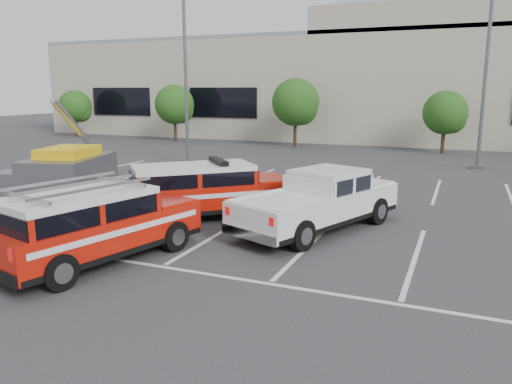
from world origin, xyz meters
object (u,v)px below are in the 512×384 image
(light_pole_mid, at_px, (486,66))
(tree_mid_left, at_px, (297,104))
(ladder_suv, at_px, (94,230))
(tree_mid_right, at_px, (446,114))
(tree_left, at_px, (176,106))
(utility_rig, at_px, (65,169))
(convention_building, at_px, (391,81))
(light_pole_left, at_px, (185,68))
(white_pickup, at_px, (319,207))
(fire_chief_suv, at_px, (206,194))
(tree_far_left, at_px, (76,108))

(light_pole_mid, bearing_deg, tree_mid_left, 153.08)
(ladder_suv, bearing_deg, tree_mid_right, 89.60)
(ladder_suv, bearing_deg, tree_mid_left, 111.97)
(tree_left, xyz_separation_m, ladder_suv, (13.25, -25.18, -1.98))
(tree_left, distance_m, tree_mid_right, 20.00)
(light_pole_mid, height_order, utility_rig, light_pole_mid)
(convention_building, xyz_separation_m, utility_rig, (-9.45, -27.88, -3.97))
(tree_mid_right, xyz_separation_m, ladder_suv, (-6.75, -25.18, -1.71))
(light_pole_left, relative_size, ladder_suv, 1.91)
(ladder_suv, bearing_deg, white_pickup, 63.53)
(light_pole_left, bearing_deg, tree_left, 124.52)
(white_pickup, bearing_deg, fire_chief_suv, -158.32)
(tree_far_left, relative_size, tree_mid_right, 1.00)
(light_pole_left, bearing_deg, convention_building, 67.61)
(tree_left, height_order, tree_mid_left, tree_mid_left)
(tree_mid_left, bearing_deg, fire_chief_suv, -79.85)
(convention_building, distance_m, white_pickup, 30.57)
(convention_building, xyz_separation_m, white_pickup, (2.32, -30.22, -4.02))
(tree_left, bearing_deg, light_pole_mid, -15.43)
(tree_far_left, bearing_deg, ladder_suv, -47.28)
(tree_far_left, xyz_separation_m, tree_mid_right, (30.00, 0.00, 0.00))
(light_pole_mid, bearing_deg, convention_building, 113.26)
(tree_mid_right, relative_size, fire_chief_suv, 0.76)
(light_pole_mid, xyz_separation_m, fire_chief_suv, (-8.26, -14.35, -4.42))
(convention_building, relative_size, tree_mid_right, 15.04)
(ladder_suv, bearing_deg, light_pole_mid, 80.26)
(tree_left, height_order, light_pole_mid, light_pole_mid)
(tree_left, height_order, utility_rig, tree_left)
(light_pole_left, relative_size, utility_rig, 2.07)
(tree_far_left, distance_m, fire_chief_suv, 31.28)
(white_pickup, bearing_deg, tree_left, 152.17)
(light_pole_mid, xyz_separation_m, ladder_suv, (-8.66, -19.13, -4.39))
(tree_far_left, height_order, white_pickup, tree_far_left)
(convention_building, bearing_deg, tree_mid_left, -117.40)
(light_pole_mid, xyz_separation_m, utility_rig, (-16.27, -12.01, -4.44))
(convention_building, distance_m, tree_mid_left, 11.19)
(tree_mid_left, relative_size, utility_rig, 0.98)
(fire_chief_suv, relative_size, white_pickup, 0.88)
(convention_building, height_order, tree_mid_left, convention_building)
(convention_building, xyz_separation_m, fire_chief_suv, (-1.44, -30.22, -3.95))
(tree_left, distance_m, tree_mid_left, 10.00)
(white_pickup, bearing_deg, convention_building, 116.08)
(tree_far_left, relative_size, fire_chief_suv, 0.76)
(tree_mid_left, distance_m, ladder_suv, 25.49)
(light_pole_left, relative_size, white_pickup, 1.70)
(tree_mid_left, distance_m, white_pickup, 21.83)
(tree_far_left, height_order, ladder_suv, tree_far_left)
(tree_far_left, height_order, tree_mid_left, tree_mid_left)
(tree_left, bearing_deg, tree_mid_right, -0.00)
(white_pickup, height_order, ladder_suv, ladder_suv)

